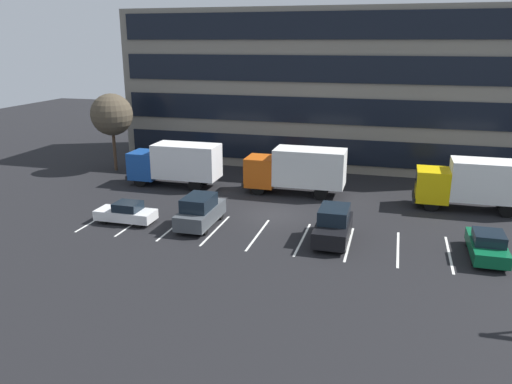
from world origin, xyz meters
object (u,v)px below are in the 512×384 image
at_px(sedan_white, 126,213).
at_px(suv_black, 333,225).
at_px(box_truck_yellow, 475,182).
at_px(bare_tree, 112,115).
at_px(box_truck_orange, 297,169).
at_px(sedan_forest, 487,245).
at_px(suv_charcoal, 200,211).
at_px(box_truck_blue, 176,162).

bearing_deg(sedan_white, suv_black, 1.85).
bearing_deg(box_truck_yellow, bare_tree, 173.47).
xyz_separation_m(box_truck_orange, bare_tree, (-17.61, 2.98, 3.11)).
relative_size(box_truck_orange, sedan_white, 2.00).
relative_size(sedan_forest, sedan_white, 1.10).
height_order(box_truck_yellow, suv_black, box_truck_yellow).
bearing_deg(suv_black, bare_tree, 151.09).
distance_m(box_truck_orange, bare_tree, 18.13).
bearing_deg(sedan_forest, sedan_white, -179.34).
relative_size(box_truck_yellow, bare_tree, 1.10).
relative_size(box_truck_orange, bare_tree, 1.11).
distance_m(box_truck_orange, sedan_forest, 15.53).
distance_m(box_truck_yellow, suv_charcoal, 19.27).
bearing_deg(suv_charcoal, box_truck_orange, 61.93).
distance_m(box_truck_blue, sedan_white, 9.10).
bearing_deg(sedan_forest, box_truck_orange, 143.83).
relative_size(sedan_white, bare_tree, 0.55).
height_order(box_truck_yellow, sedan_forest, box_truck_yellow).
bearing_deg(sedan_white, box_truck_blue, 92.71).
bearing_deg(sedan_forest, suv_charcoal, 178.47).
distance_m(sedan_forest, suv_black, 8.51).
height_order(sedan_forest, sedan_white, sedan_forest).
relative_size(suv_charcoal, bare_tree, 0.65).
relative_size(sedan_forest, bare_tree, 0.61).
distance_m(box_truck_orange, suv_charcoal, 9.89).
bearing_deg(box_truck_blue, box_truck_yellow, -0.27).
xyz_separation_m(sedan_forest, bare_tree, (-30.10, 12.11, 4.42)).
height_order(box_truck_yellow, bare_tree, bare_tree).
height_order(box_truck_orange, box_truck_blue, box_truck_orange).
xyz_separation_m(box_truck_yellow, sedan_forest, (-0.31, -8.63, -1.30)).
height_order(suv_charcoal, bare_tree, bare_tree).
bearing_deg(suv_charcoal, sedan_forest, -1.53).
bearing_deg(sedan_white, sedan_forest, 0.66).
relative_size(box_truck_blue, suv_charcoal, 1.68).
distance_m(box_truck_yellow, bare_tree, 30.76).
relative_size(suv_black, bare_tree, 0.65).
distance_m(suv_black, sedan_white, 13.56).
relative_size(box_truck_orange, box_truck_blue, 1.02).
relative_size(suv_black, sedan_white, 1.16).
distance_m(sedan_forest, sedan_white, 22.05).
bearing_deg(bare_tree, sedan_forest, -21.92).
xyz_separation_m(sedan_white, bare_tree, (-8.05, 12.37, 4.49)).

